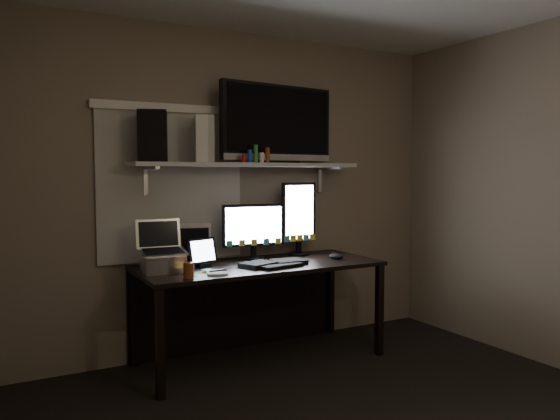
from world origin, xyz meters
TOP-DOWN VIEW (x-y plane):
  - back_wall at (0.00, 1.80)m, footprint 3.60×0.00m
  - window_blinds at (-0.55, 1.79)m, footprint 1.10×0.02m
  - desk at (0.00, 1.55)m, footprint 1.80×0.75m
  - wall_shelf at (0.00, 1.62)m, footprint 1.80×0.35m
  - monitor_landscape at (0.05, 1.63)m, footprint 0.51×0.10m
  - monitor_portrait at (0.47, 1.65)m, footprint 0.30×0.06m
  - keyboard at (0.06, 1.32)m, footprint 0.53×0.28m
  - mouse at (0.62, 1.33)m, footprint 0.11×0.14m
  - notepad at (-0.43, 1.22)m, footprint 0.18×0.21m
  - tablet at (-0.42, 1.50)m, footprint 0.26×0.17m
  - file_sorter at (-0.42, 1.69)m, footprint 0.25×0.17m
  - laptop at (-0.73, 1.43)m, footprint 0.32×0.27m
  - cup at (-0.64, 1.16)m, footprint 0.08×0.08m
  - sticky_notes at (-0.49, 1.28)m, footprint 0.32×0.27m
  - tv at (0.28, 1.66)m, footprint 1.04×0.32m
  - game_console at (-0.37, 1.64)m, footprint 0.17×0.29m
  - speaker at (-0.73, 1.65)m, footprint 0.26×0.29m
  - bottles at (0.03, 1.54)m, footprint 0.21×0.07m

SIDE VIEW (x-z plane):
  - desk at x=0.00m, z-range 0.19..0.92m
  - sticky_notes at x=-0.49m, z-range 0.73..0.73m
  - notepad at x=-0.43m, z-range 0.73..0.74m
  - keyboard at x=0.06m, z-range 0.73..0.76m
  - mouse at x=0.62m, z-range 0.73..0.77m
  - cup at x=-0.64m, z-range 0.73..0.83m
  - tablet at x=-0.42m, z-range 0.73..0.94m
  - file_sorter at x=-0.42m, z-range 0.73..1.02m
  - laptop at x=-0.73m, z-range 0.73..1.08m
  - monitor_landscape at x=0.05m, z-range 0.73..1.17m
  - monitor_portrait at x=0.47m, z-range 0.73..1.34m
  - back_wall at x=0.00m, z-range -0.55..3.05m
  - window_blinds at x=-0.55m, z-range 0.75..1.85m
  - wall_shelf at x=0.00m, z-range 1.45..1.48m
  - bottles at x=0.03m, z-range 1.48..1.61m
  - game_console at x=-0.37m, z-range 1.48..1.82m
  - speaker at x=-0.73m, z-range 1.48..1.84m
  - tv at x=0.28m, z-range 1.48..2.09m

